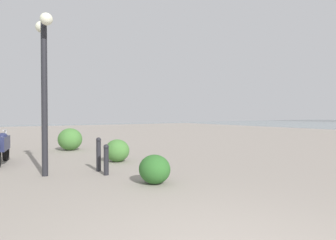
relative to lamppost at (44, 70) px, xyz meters
name	(u,v)px	position (x,y,z in m)	size (l,w,h in m)	color
lamppost	(44,70)	(0.00, 0.00, 0.00)	(0.98, 0.28, 3.78)	#232328
motorcycle	(2,147)	(2.42, 0.80, -2.04)	(2.15, 0.59, 1.06)	black
bollard_near	(106,159)	(-0.70, -1.27, -2.15)	(0.13, 0.13, 0.75)	#232328
bollard_mid	(99,154)	(-0.14, -1.27, -2.08)	(0.13, 0.13, 0.88)	#232328
shrub_low	(155,169)	(-2.07, -1.84, -2.23)	(0.73, 0.65, 0.62)	#2D6628
shrub_round	(117,151)	(0.96, -2.25, -2.19)	(0.82, 0.74, 0.69)	#477F38
shrub_wide	(70,139)	(4.63, -1.71, -2.09)	(1.06, 0.95, 0.90)	#477F38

